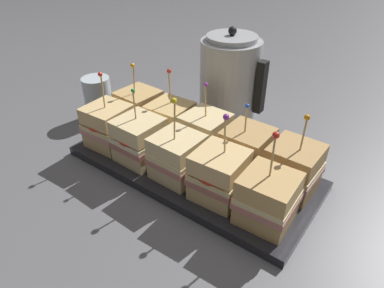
{
  "coord_description": "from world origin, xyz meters",
  "views": [
    {
      "loc": [
        0.34,
        -0.46,
        0.45
      ],
      "look_at": [
        0.0,
        0.0,
        0.07
      ],
      "focal_mm": 32.0,
      "sensor_mm": 36.0,
      "label": 1
    }
  ],
  "objects_px": {
    "sandwich_back_left": "(170,122)",
    "kettle_steel": "(230,81)",
    "sandwich_back_far_right": "(293,169)",
    "sandwich_back_far_left": "(139,110)",
    "drinking_glass": "(98,98)",
    "sandwich_front_left": "(139,140)",
    "sandwich_back_center": "(206,135)",
    "sandwich_front_right": "(219,175)",
    "sandwich_front_center": "(176,156)",
    "sandwich_front_far_right": "(267,199)",
    "serving_platter": "(192,167)",
    "sandwich_back_right": "(246,151)",
    "sandwich_front_far_left": "(108,126)"
  },
  "relations": [
    {
      "from": "sandwich_back_left",
      "to": "sandwich_back_right",
      "type": "distance_m",
      "value": 0.2
    },
    {
      "from": "sandwich_front_far_right",
      "to": "sandwich_back_left",
      "type": "xyz_separation_m",
      "value": [
        -0.29,
        0.1,
        -0.0
      ]
    },
    {
      "from": "sandwich_back_center",
      "to": "serving_platter",
      "type": "bearing_deg",
      "value": -91.12
    },
    {
      "from": "sandwich_back_center",
      "to": "sandwich_front_right",
      "type": "bearing_deg",
      "value": -45.01
    },
    {
      "from": "sandwich_back_right",
      "to": "drinking_glass",
      "type": "height_order",
      "value": "sandwich_back_right"
    },
    {
      "from": "sandwich_front_center",
      "to": "sandwich_back_far_right",
      "type": "height_order",
      "value": "sandwich_front_center"
    },
    {
      "from": "sandwich_back_left",
      "to": "kettle_steel",
      "type": "bearing_deg",
      "value": 76.85
    },
    {
      "from": "serving_platter",
      "to": "sandwich_front_left",
      "type": "xyz_separation_m",
      "value": [
        -0.1,
        -0.05,
        0.06
      ]
    },
    {
      "from": "sandwich_front_far_right",
      "to": "sandwich_back_left",
      "type": "bearing_deg",
      "value": 160.96
    },
    {
      "from": "sandwich_front_left",
      "to": "drinking_glass",
      "type": "distance_m",
      "value": 0.25
    },
    {
      "from": "kettle_steel",
      "to": "sandwich_front_center",
      "type": "bearing_deg",
      "value": -79.32
    },
    {
      "from": "serving_platter",
      "to": "sandwich_front_right",
      "type": "relative_size",
      "value": 3.05
    },
    {
      "from": "kettle_steel",
      "to": "drinking_glass",
      "type": "distance_m",
      "value": 0.34
    },
    {
      "from": "kettle_steel",
      "to": "drinking_glass",
      "type": "height_order",
      "value": "kettle_steel"
    },
    {
      "from": "sandwich_front_left",
      "to": "sandwich_front_far_right",
      "type": "xyz_separation_m",
      "value": [
        0.29,
        -0.0,
        -0.0
      ]
    },
    {
      "from": "sandwich_back_far_right",
      "to": "drinking_glass",
      "type": "height_order",
      "value": "sandwich_back_far_right"
    },
    {
      "from": "sandwich_front_center",
      "to": "sandwich_back_far_left",
      "type": "distance_m",
      "value": 0.21
    },
    {
      "from": "sandwich_front_far_right",
      "to": "sandwich_back_center",
      "type": "distance_m",
      "value": 0.22
    },
    {
      "from": "sandwich_front_far_right",
      "to": "sandwich_back_left",
      "type": "distance_m",
      "value": 0.31
    },
    {
      "from": "sandwich_front_left",
      "to": "sandwich_front_center",
      "type": "relative_size",
      "value": 0.92
    },
    {
      "from": "sandwich_front_left",
      "to": "sandwich_back_far_left",
      "type": "relative_size",
      "value": 0.96
    },
    {
      "from": "sandwich_back_right",
      "to": "kettle_steel",
      "type": "xyz_separation_m",
      "value": [
        -0.15,
        0.18,
        0.05
      ]
    },
    {
      "from": "sandwich_front_center",
      "to": "sandwich_back_left",
      "type": "relative_size",
      "value": 1.02
    },
    {
      "from": "sandwich_back_far_right",
      "to": "sandwich_back_far_left",
      "type": "bearing_deg",
      "value": -179.8
    },
    {
      "from": "sandwich_front_far_left",
      "to": "sandwich_back_far_right",
      "type": "bearing_deg",
      "value": 13.98
    },
    {
      "from": "serving_platter",
      "to": "sandwich_back_left",
      "type": "distance_m",
      "value": 0.12
    },
    {
      "from": "sandwich_back_far_right",
      "to": "sandwich_front_far_left",
      "type": "bearing_deg",
      "value": -166.02
    },
    {
      "from": "sandwich_front_center",
      "to": "sandwich_front_right",
      "type": "xyz_separation_m",
      "value": [
        0.1,
        -0.0,
        0.0
      ]
    },
    {
      "from": "sandwich_back_far_right",
      "to": "sandwich_front_center",
      "type": "bearing_deg",
      "value": -154.19
    },
    {
      "from": "sandwich_front_far_left",
      "to": "sandwich_back_left",
      "type": "distance_m",
      "value": 0.14
    },
    {
      "from": "sandwich_front_left",
      "to": "sandwich_back_center",
      "type": "xyz_separation_m",
      "value": [
        0.1,
        0.1,
        0.0
      ]
    },
    {
      "from": "sandwich_front_left",
      "to": "kettle_steel",
      "type": "distance_m",
      "value": 0.29
    },
    {
      "from": "sandwich_front_left",
      "to": "sandwich_front_center",
      "type": "xyz_separation_m",
      "value": [
        0.1,
        0.0,
        -0.0
      ]
    },
    {
      "from": "sandwich_front_far_left",
      "to": "sandwich_back_center",
      "type": "xyz_separation_m",
      "value": [
        0.2,
        0.1,
        0.0
      ]
    },
    {
      "from": "sandwich_back_left",
      "to": "sandwich_back_center",
      "type": "bearing_deg",
      "value": -0.85
    },
    {
      "from": "sandwich_back_left",
      "to": "drinking_glass",
      "type": "distance_m",
      "value": 0.24
    },
    {
      "from": "sandwich_back_center",
      "to": "sandwich_back_right",
      "type": "bearing_deg",
      "value": -0.06
    },
    {
      "from": "sandwich_front_right",
      "to": "sandwich_back_left",
      "type": "height_order",
      "value": "same"
    },
    {
      "from": "sandwich_back_right",
      "to": "kettle_steel",
      "type": "relative_size",
      "value": 0.63
    },
    {
      "from": "sandwich_back_far_right",
      "to": "sandwich_front_left",
      "type": "bearing_deg",
      "value": -161.66
    },
    {
      "from": "sandwich_back_far_left",
      "to": "sandwich_front_center",
      "type": "bearing_deg",
      "value": -26.33
    },
    {
      "from": "sandwich_front_center",
      "to": "sandwich_back_right",
      "type": "relative_size",
      "value": 1.13
    },
    {
      "from": "serving_platter",
      "to": "drinking_glass",
      "type": "bearing_deg",
      "value": 172.99
    },
    {
      "from": "sandwich_front_center",
      "to": "sandwich_back_center",
      "type": "relative_size",
      "value": 1.03
    },
    {
      "from": "sandwich_back_left",
      "to": "sandwich_back_center",
      "type": "height_order",
      "value": "sandwich_back_left"
    },
    {
      "from": "sandwich_front_left",
      "to": "sandwich_front_far_right",
      "type": "height_order",
      "value": "sandwich_front_far_right"
    },
    {
      "from": "sandwich_front_far_right",
      "to": "sandwich_back_far_right",
      "type": "height_order",
      "value": "sandwich_front_far_right"
    },
    {
      "from": "sandwich_front_right",
      "to": "drinking_glass",
      "type": "xyz_separation_m",
      "value": [
        -0.43,
        0.09,
        -0.01
      ]
    },
    {
      "from": "sandwich_back_far_right",
      "to": "sandwich_front_far_right",
      "type": "bearing_deg",
      "value": -91.25
    },
    {
      "from": "sandwich_front_right",
      "to": "sandwich_front_far_left",
      "type": "bearing_deg",
      "value": 179.9
    }
  ]
}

